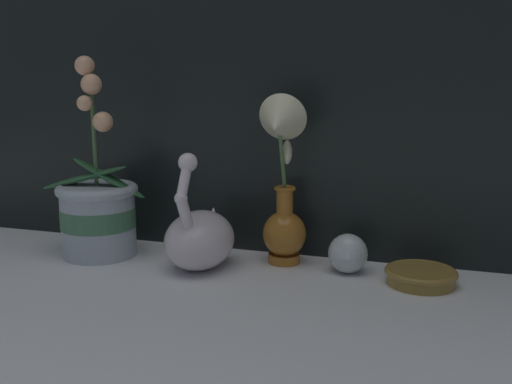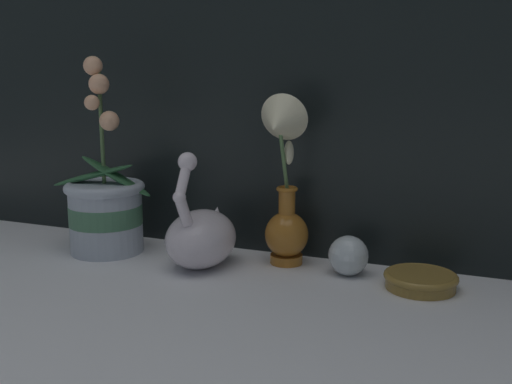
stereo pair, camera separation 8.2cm
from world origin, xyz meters
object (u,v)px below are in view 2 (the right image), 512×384
object	(u,v)px
glass_sphere	(348,256)
amber_dish	(421,280)
orchid_potted_plant	(105,207)
blue_vase	(284,191)
swan_figurine	(202,235)

from	to	relation	value
glass_sphere	amber_dish	size ratio (longest dim) A/B	0.58
orchid_potted_plant	amber_dish	bearing A→B (deg)	1.70
blue_vase	glass_sphere	world-z (taller)	blue_vase
glass_sphere	orchid_potted_plant	bearing A→B (deg)	-175.10
amber_dish	blue_vase	bearing A→B (deg)	174.02
swan_figurine	orchid_potted_plant	bearing A→B (deg)	176.94
blue_vase	swan_figurine	bearing A→B (deg)	-157.97
blue_vase	glass_sphere	bearing A→B (deg)	-1.45
blue_vase	amber_dish	distance (m)	0.29
orchid_potted_plant	blue_vase	xyz separation A→B (m)	(0.36, 0.04, 0.05)
swan_figurine	blue_vase	distance (m)	0.17
orchid_potted_plant	glass_sphere	bearing A→B (deg)	4.90
blue_vase	amber_dish	world-z (taller)	blue_vase
glass_sphere	amber_dish	world-z (taller)	glass_sphere
amber_dish	orchid_potted_plant	bearing A→B (deg)	-178.30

